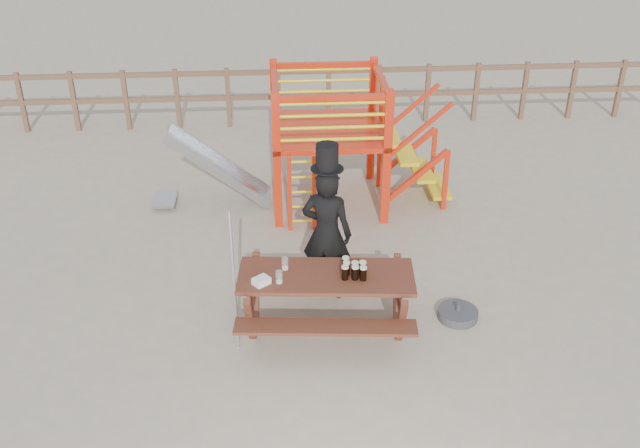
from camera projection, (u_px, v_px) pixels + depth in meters
The scene contains 10 objects.
ground at pixel (335, 339), 8.40m from camera, with size 60.00×60.00×0.00m, color tan.
back_fence at pixel (304, 90), 14.14m from camera, with size 15.09×0.09×1.20m.
playground_fort at pixel (323, 139), 11.01m from camera, with size 4.71×1.84×2.10m.
picnic_table at pixel (326, 295), 8.32m from camera, with size 2.14×1.57×0.78m.
man_with_hat at pixel (327, 230), 8.80m from camera, with size 0.75×0.62×2.07m.
metal_pole at pixel (234, 283), 7.84m from camera, with size 0.04×0.04×1.78m, color #B2B2B7.
parasol_base at pixel (458, 314), 8.73m from camera, with size 0.49×0.49×0.21m.
paper_bag at pixel (261, 281), 7.99m from camera, with size 0.18×0.14×0.08m, color white.
stout_pints at pixel (353, 269), 8.11m from camera, with size 0.29×0.30×0.17m.
empty_glasses at pixel (282, 271), 8.12m from camera, with size 0.15×0.36×0.15m.
Camera 1 is at (-0.66, -6.65, 5.26)m, focal length 40.00 mm.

